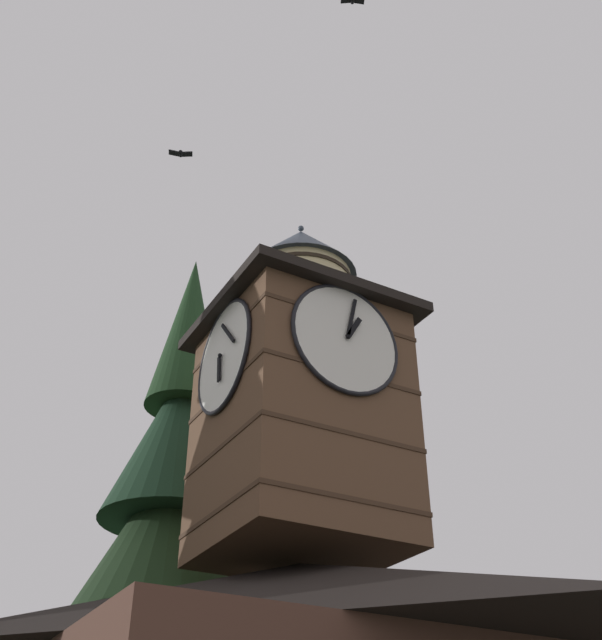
{
  "coord_description": "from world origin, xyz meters",
  "views": [
    {
      "loc": [
        9.26,
        13.47,
        1.55
      ],
      "look_at": [
        1.62,
        -0.17,
        11.66
      ],
      "focal_mm": 44.41,
      "sensor_mm": 36.0,
      "label": 1
    }
  ],
  "objects_px": {
    "clock_tower": "(301,394)",
    "moon": "(355,570)",
    "flying_bird_high": "(352,1)",
    "pine_tree_behind": "(167,587)",
    "flying_bird_low": "(181,154)"
  },
  "relations": [
    {
      "from": "clock_tower",
      "to": "moon",
      "type": "relative_size",
      "value": 4.26
    },
    {
      "from": "flying_bird_high",
      "to": "clock_tower",
      "type": "bearing_deg",
      "value": -98.63
    },
    {
      "from": "clock_tower",
      "to": "pine_tree_behind",
      "type": "distance_m",
      "value": 6.04
    },
    {
      "from": "moon",
      "to": "flying_bird_high",
      "type": "distance_m",
      "value": 37.53
    },
    {
      "from": "flying_bird_low",
      "to": "moon",
      "type": "bearing_deg",
      "value": -130.62
    },
    {
      "from": "moon",
      "to": "flying_bird_high",
      "type": "relative_size",
      "value": 3.38
    },
    {
      "from": "moon",
      "to": "flying_bird_low",
      "type": "height_order",
      "value": "flying_bird_low"
    },
    {
      "from": "clock_tower",
      "to": "flying_bird_high",
      "type": "xyz_separation_m",
      "value": [
        0.57,
        3.78,
        9.59
      ]
    },
    {
      "from": "moon",
      "to": "clock_tower",
      "type": "bearing_deg",
      "value": 55.05
    },
    {
      "from": "clock_tower",
      "to": "flying_bird_low",
      "type": "relative_size",
      "value": 12.8
    },
    {
      "from": "moon",
      "to": "flying_bird_low",
      "type": "distance_m",
      "value": 34.42
    },
    {
      "from": "clock_tower",
      "to": "flying_bird_high",
      "type": "bearing_deg",
      "value": 81.37
    },
    {
      "from": "clock_tower",
      "to": "moon",
      "type": "xyz_separation_m",
      "value": [
        -19.37,
        -27.71,
        5.17
      ]
    },
    {
      "from": "clock_tower",
      "to": "flying_bird_high",
      "type": "relative_size",
      "value": 14.38
    },
    {
      "from": "pine_tree_behind",
      "to": "clock_tower",
      "type": "bearing_deg",
      "value": 102.46
    }
  ]
}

